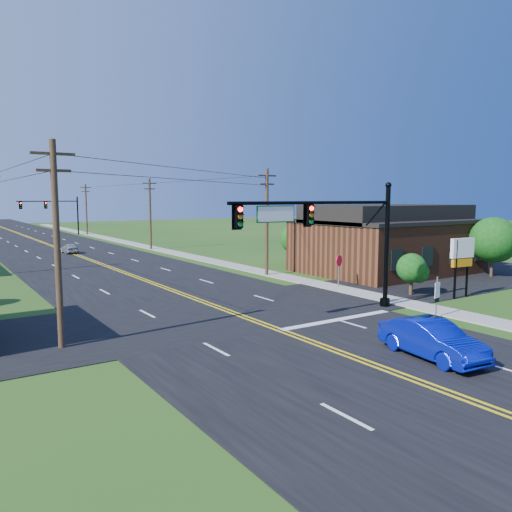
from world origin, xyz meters
TOP-DOWN VIEW (x-y plane):
  - ground at (0.00, 0.00)m, footprint 260.00×260.00m
  - road_main at (0.00, 50.00)m, footprint 16.00×220.00m
  - road_cross at (0.00, 12.00)m, footprint 70.00×10.00m
  - sidewalk at (10.50, 40.00)m, footprint 2.00×160.00m
  - signal_mast_main at (4.34, 8.00)m, footprint 11.30×0.60m
  - signal_mast_far at (4.44, 80.00)m, footprint 10.98×0.60m
  - brick_building at (20.00, 18.00)m, footprint 14.20×11.20m
  - utility_pole_left_a at (-9.50, 10.00)m, footprint 1.80×0.28m
  - utility_pole_right_a at (9.80, 22.00)m, footprint 1.80×0.28m
  - utility_pole_right_b at (9.80, 48.00)m, footprint 1.80×0.28m
  - utility_pole_right_c at (9.80, 78.00)m, footprint 1.80×0.28m
  - tree_right_front at (25.00, 11.00)m, footprint 3.80×3.80m
  - tree_right_back at (16.00, 26.00)m, footprint 3.00×3.00m
  - shrub_corner at (13.00, 9.50)m, footprint 2.00×2.00m
  - blue_car at (2.79, 0.11)m, footprint 2.24×4.92m
  - distant_car at (-0.05, 48.87)m, footprint 1.42×3.52m
  - route_sign at (8.92, 4.43)m, footprint 0.57×0.15m
  - stop_sign at (10.87, 14.29)m, footprint 0.83×0.32m
  - pylon_sign at (14.94, 7.05)m, footprint 1.94×0.48m

SIDE VIEW (x-z plane):
  - ground at x=0.00m, z-range 0.00..0.00m
  - road_main at x=0.00m, z-range 0.00..0.04m
  - road_cross at x=0.00m, z-range 0.00..0.04m
  - sidewalk at x=10.50m, z-range 0.00..0.08m
  - distant_car at x=-0.05m, z-range 0.00..1.20m
  - blue_car at x=2.79m, z-range 0.00..1.57m
  - route_sign at x=8.92m, z-range 0.19..2.48m
  - stop_sign at x=10.87m, z-range 0.54..2.97m
  - shrub_corner at x=13.00m, z-range 0.42..3.28m
  - brick_building at x=20.00m, z-range 0.00..4.70m
  - tree_right_back at x=16.00m, z-range 0.55..4.65m
  - pylon_sign at x=14.94m, z-range 0.91..4.86m
  - tree_right_front at x=25.00m, z-range 0.60..5.60m
  - signal_mast_far at x=4.44m, z-range 0.81..8.29m
  - utility_pole_left_a at x=-9.50m, z-range 0.22..9.22m
  - utility_pole_right_a at x=9.80m, z-range 0.22..9.22m
  - utility_pole_right_b at x=9.80m, z-range 0.22..9.22m
  - utility_pole_right_c at x=9.80m, z-range 0.22..9.22m
  - signal_mast_main at x=4.34m, z-range 1.01..8.49m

